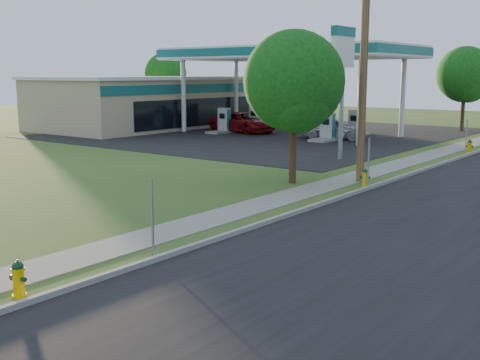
# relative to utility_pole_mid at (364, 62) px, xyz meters

# --- Properties ---
(road) EXTENTS (8.00, 120.00, 0.02)m
(road) POSITION_rel_utility_pole_mid_xyz_m (5.10, -7.00, -4.94)
(road) COLOR black
(road) RESTS_ON ground
(curb) EXTENTS (0.15, 120.00, 0.15)m
(curb) POSITION_rel_utility_pole_mid_xyz_m (1.10, -7.00, -4.88)
(curb) COLOR gray
(curb) RESTS_ON ground
(sidewalk) EXTENTS (1.50, 120.00, 0.03)m
(sidewalk) POSITION_rel_utility_pole_mid_xyz_m (-0.65, -7.00, -4.94)
(sidewalk) COLOR gray
(sidewalk) RESTS_ON ground
(forecourt) EXTENTS (26.00, 28.00, 0.02)m
(forecourt) POSITION_rel_utility_pole_mid_xyz_m (-15.40, 15.00, -4.94)
(forecourt) COLOR black
(forecourt) RESTS_ON ground
(utility_pole_mid) EXTENTS (1.40, 0.32, 9.80)m
(utility_pole_mid) POSITION_rel_utility_pole_mid_xyz_m (0.00, 0.00, 0.00)
(utility_pole_mid) COLOR brown
(utility_pole_mid) RESTS_ON ground
(sign_post_near) EXTENTS (0.05, 0.04, 2.00)m
(sign_post_near) POSITION_rel_utility_pole_mid_xyz_m (0.85, -12.80, -3.95)
(sign_post_near) COLOR gray
(sign_post_near) RESTS_ON ground
(sign_post_mid) EXTENTS (0.05, 0.04, 2.00)m
(sign_post_mid) POSITION_rel_utility_pole_mid_xyz_m (0.85, -1.00, -3.95)
(sign_post_mid) COLOR gray
(sign_post_mid) RESTS_ON ground
(sign_post_far) EXTENTS (0.05, 0.04, 2.00)m
(sign_post_far) POSITION_rel_utility_pole_mid_xyz_m (0.85, 11.20, -3.95)
(sign_post_far) COLOR gray
(sign_post_far) RESTS_ON ground
(gas_canopy) EXTENTS (18.18, 9.18, 6.40)m
(gas_canopy) POSITION_rel_utility_pole_mid_xyz_m (-13.40, 15.00, 0.94)
(gas_canopy) COLOR silver
(gas_canopy) RESTS_ON ground
(fuel_pump_nw) EXTENTS (1.20, 3.20, 1.90)m
(fuel_pump_nw) POSITION_rel_utility_pole_mid_xyz_m (-17.90, 13.00, -4.23)
(fuel_pump_nw) COLOR gray
(fuel_pump_nw) RESTS_ON ground
(fuel_pump_ne) EXTENTS (1.20, 3.20, 1.90)m
(fuel_pump_ne) POSITION_rel_utility_pole_mid_xyz_m (-8.90, 13.00, -4.23)
(fuel_pump_ne) COLOR gray
(fuel_pump_ne) RESTS_ON ground
(fuel_pump_sw) EXTENTS (1.20, 3.20, 1.90)m
(fuel_pump_sw) POSITION_rel_utility_pole_mid_xyz_m (-17.90, 17.00, -4.23)
(fuel_pump_sw) COLOR gray
(fuel_pump_sw) RESTS_ON ground
(fuel_pump_se) EXTENTS (1.20, 3.20, 1.90)m
(fuel_pump_se) POSITION_rel_utility_pole_mid_xyz_m (-8.90, 17.00, -4.23)
(fuel_pump_se) COLOR gray
(fuel_pump_se) RESTS_ON ground
(convenience_store) EXTENTS (10.40, 22.40, 4.25)m
(convenience_store) POSITION_rel_utility_pole_mid_xyz_m (-26.38, 15.00, -2.82)
(convenience_store) COLOR tan
(convenience_store) RESTS_ON ground
(price_pylon) EXTENTS (0.34, 2.04, 6.85)m
(price_pylon) POSITION_rel_utility_pole_mid_xyz_m (-3.90, 5.50, 0.48)
(price_pylon) COLOR gray
(price_pylon) RESTS_ON ground
(tree_verge) EXTENTS (4.12, 4.12, 6.24)m
(tree_verge) POSITION_rel_utility_pole_mid_xyz_m (-2.00, -2.03, -0.94)
(tree_verge) COLOR #382816
(tree_verge) RESTS_ON ground
(tree_lot) EXTENTS (4.36, 4.36, 6.61)m
(tree_lot) POSITION_rel_utility_pole_mid_xyz_m (-3.87, 25.60, -0.70)
(tree_lot) COLOR #382816
(tree_lot) RESTS_ON ground
(tree_back) EXTENTS (4.40, 4.40, 6.67)m
(tree_back) POSITION_rel_utility_pole_mid_xyz_m (-33.94, 23.01, -0.66)
(tree_back) COLOR #382816
(tree_back) RESTS_ON ground
(hydrant_near) EXTENTS (0.41, 0.36, 0.79)m
(hydrant_near) POSITION_rel_utility_pole_mid_xyz_m (0.56, -16.27, -4.57)
(hydrant_near) COLOR #EBB500
(hydrant_near) RESTS_ON ground
(hydrant_mid) EXTENTS (0.40, 0.36, 0.77)m
(hydrant_mid) POSITION_rel_utility_pole_mid_xyz_m (0.71, -0.95, -4.58)
(hydrant_mid) COLOR gold
(hydrant_mid) RESTS_ON ground
(hydrant_far) EXTENTS (0.43, 0.38, 0.82)m
(hydrant_far) POSITION_rel_utility_pole_mid_xyz_m (0.80, 12.06, -4.55)
(hydrant_far) COLOR #E0A603
(hydrant_far) RESTS_ON ground
(car_red) EXTENTS (5.95, 3.34, 1.57)m
(car_red) POSITION_rel_utility_pole_mid_xyz_m (-16.94, 14.15, -4.17)
(car_red) COLOR maroon
(car_red) RESTS_ON ground
(car_silver) EXTENTS (4.86, 3.21, 1.54)m
(car_silver) POSITION_rel_utility_pole_mid_xyz_m (-9.10, 14.10, -4.19)
(car_silver) COLOR silver
(car_silver) RESTS_ON ground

